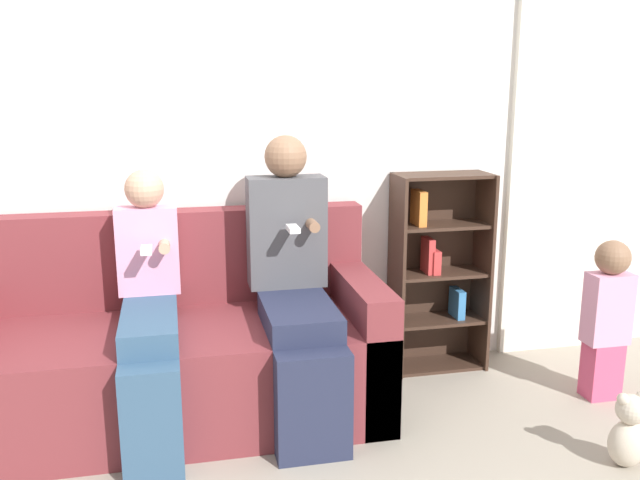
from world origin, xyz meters
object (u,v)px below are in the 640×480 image
Objects in this scene: child_seated at (149,308)px; bookshelf at (436,269)px; adult_seated at (295,278)px; toddler_standing at (607,316)px; teddy_bear at (629,432)px; couch at (173,355)px.

child_seated is 1.08× the size of bookshelf.
bookshelf is (0.88, 0.41, -0.12)m from adult_seated.
adult_seated is at bearing -154.89° from bookshelf.
adult_seated reaches higher than child_seated.
adult_seated is at bearing 173.94° from toddler_standing.
adult_seated is 3.98× the size of teddy_bear.
bookshelf is at bearing 25.11° from adult_seated.
couch is at bearing 170.83° from adult_seated.
adult_seated is 1.21× the size of bookshelf.
adult_seated is 1.58m from teddy_bear.
child_seated is at bearing 159.51° from teddy_bear.
teddy_bear is at bearing -24.84° from couch.
bookshelf is at bearing 139.83° from toddler_standing.
adult_seated reaches higher than couch.
adult_seated is 1.58m from toddler_standing.
child_seated is 1.43× the size of toddler_standing.
toddler_standing is at bearing -40.17° from bookshelf.
adult_seated is at bearing 3.28° from child_seated.
child_seated is 1.61m from bookshelf.
bookshelf is (1.54, 0.45, -0.04)m from child_seated.
bookshelf is 1.30m from teddy_bear.
couch is 5.92× the size of teddy_bear.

